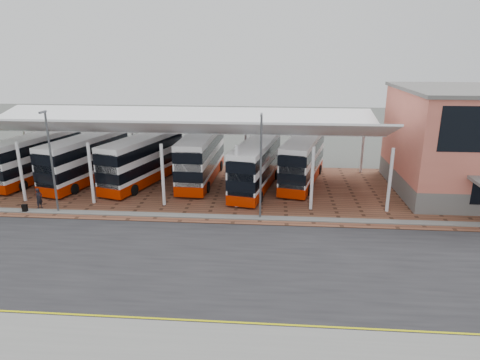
{
  "coord_description": "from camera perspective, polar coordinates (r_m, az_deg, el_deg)",
  "views": [
    {
      "loc": [
        2.88,
        -24.03,
        12.61
      ],
      "look_at": [
        0.43,
        6.73,
        2.92
      ],
      "focal_mm": 32.0,
      "sensor_mm": 36.0,
      "label": 1
    }
  ],
  "objects": [
    {
      "name": "suitcase",
      "position": [
        37.8,
        -26.76,
        -3.39
      ],
      "size": [
        0.38,
        0.27,
        0.64
      ],
      "primitive_type": "cube",
      "color": "black",
      "rests_on": "forecourt"
    },
    {
      "name": "north_kerb",
      "position": [
        32.85,
        -0.82,
        -5.01
      ],
      "size": [
        120.0,
        0.8,
        0.14
      ],
      "primitive_type": "cube",
      "color": "slate",
      "rests_on": "ground"
    },
    {
      "name": "lamp_west",
      "position": [
        35.65,
        -23.88,
        2.54
      ],
      "size": [
        0.16,
        0.9,
        8.07
      ],
      "color": "#505358",
      "rests_on": "ground"
    },
    {
      "name": "bus_0",
      "position": [
        46.09,
        -25.47,
        2.71
      ],
      "size": [
        4.81,
        10.89,
        4.38
      ],
      "rotation": [
        0.0,
        0.0,
        -0.23
      ],
      "color": "white",
      "rests_on": "forecourt"
    },
    {
      "name": "road",
      "position": [
        26.41,
        -2.3,
        -11.08
      ],
      "size": [
        120.0,
        14.0,
        0.02
      ],
      "primitive_type": "cube",
      "color": "black",
      "rests_on": "ground"
    },
    {
      "name": "pedestrian",
      "position": [
        37.91,
        -25.21,
        -2.24
      ],
      "size": [
        0.55,
        0.71,
        1.73
      ],
      "primitive_type": "imported",
      "rotation": [
        0.0,
        0.0,
        1.34
      ],
      "color": "black",
      "rests_on": "forecourt"
    },
    {
      "name": "bus_2",
      "position": [
        41.52,
        -12.8,
        2.6
      ],
      "size": [
        5.55,
        11.13,
        4.48
      ],
      "rotation": [
        0.0,
        0.0,
        -0.29
      ],
      "color": "white",
      "rests_on": "forecourt"
    },
    {
      "name": "forecourt",
      "position": [
        39.11,
        3.03,
        -1.35
      ],
      "size": [
        72.0,
        16.0,
        0.06
      ],
      "primitive_type": "cube",
      "color": "brown",
      "rests_on": "ground"
    },
    {
      "name": "bus_1",
      "position": [
        43.28,
        -19.88,
        2.54
      ],
      "size": [
        5.06,
        10.99,
        4.41
      ],
      "rotation": [
        0.0,
        0.0,
        -0.25
      ],
      "color": "white",
      "rests_on": "forecourt"
    },
    {
      "name": "sidewalk",
      "position": [
        19.78,
        -5.25,
        -21.99
      ],
      "size": [
        120.0,
        4.0,
        0.14
      ],
      "primitive_type": "cube",
      "color": "slate",
      "rests_on": "ground"
    },
    {
      "name": "bus_5",
      "position": [
        40.88,
        8.37,
        2.57
      ],
      "size": [
        4.9,
        10.98,
        4.41
      ],
      "rotation": [
        0.0,
        0.0,
        -0.24
      ],
      "color": "white",
      "rests_on": "forecourt"
    },
    {
      "name": "canopy",
      "position": [
        39.58,
        -8.55,
        7.33
      ],
      "size": [
        37.0,
        11.63,
        7.07
      ],
      "color": "white",
      "rests_on": "ground"
    },
    {
      "name": "yellow_line_far",
      "position": [
        21.61,
        -4.18,
        -18.24
      ],
      "size": [
        120.0,
        0.12,
        0.01
      ],
      "primitive_type": "cube",
      "color": "#C0BE07",
      "rests_on": "road"
    },
    {
      "name": "lamp_east",
      "position": [
        31.41,
        2.79,
        2.19
      ],
      "size": [
        0.16,
        0.9,
        8.07
      ],
      "color": "#505358",
      "rests_on": "ground"
    },
    {
      "name": "bus_4",
      "position": [
        38.68,
        2.13,
        1.87
      ],
      "size": [
        4.42,
        10.91,
        4.39
      ],
      "rotation": [
        0.0,
        0.0,
        -0.19
      ],
      "color": "white",
      "rests_on": "forecourt"
    },
    {
      "name": "yellow_line_near",
      "position": [
        21.37,
        -4.31,
        -18.71
      ],
      "size": [
        120.0,
        0.12,
        0.01
      ],
      "primitive_type": "cube",
      "color": "#C0BE07",
      "rests_on": "road"
    },
    {
      "name": "ground",
      "position": [
        27.29,
        -2.05,
        -10.1
      ],
      "size": [
        140.0,
        140.0,
        0.0
      ],
      "primitive_type": "plane",
      "color": "#474A45"
    },
    {
      "name": "bus_3",
      "position": [
        41.36,
        -5.19,
        3.02
      ],
      "size": [
        3.16,
        11.36,
        4.64
      ],
      "rotation": [
        0.0,
        0.0,
        -0.04
      ],
      "color": "white",
      "rests_on": "forecourt"
    }
  ]
}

